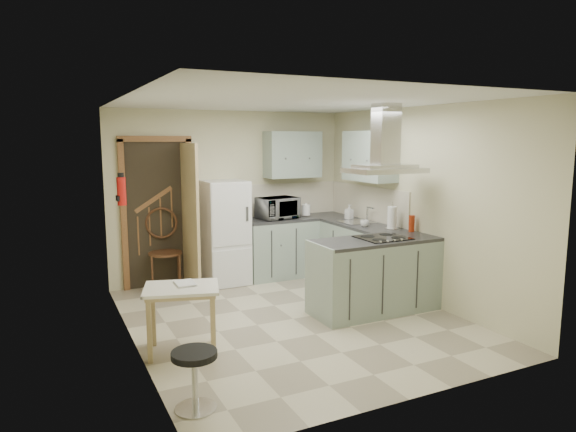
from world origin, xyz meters
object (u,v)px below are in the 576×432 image
fridge (225,232)px  peninsula (375,275)px  drop_leaf_table (182,319)px  stool (195,380)px  bentwood_chair (165,253)px  extractor_hood (385,170)px  microwave (278,208)px

fridge → peninsula: bearing=-58.3°
drop_leaf_table → stool: bearing=-83.4°
peninsula → bentwood_chair: size_ratio=1.50×
drop_leaf_table → bentwood_chair: bentwood_chair is taller
stool → peninsula: bearing=26.4°
extractor_hood → bentwood_chair: extractor_hood is taller
peninsula → drop_leaf_table: peninsula is taller
microwave → peninsula: bearing=-89.5°
peninsula → extractor_hood: 1.27m
fridge → drop_leaf_table: size_ratio=2.11×
peninsula → stool: peninsula is taller
fridge → bentwood_chair: bearing=175.9°
fridge → peninsula: (1.22, -1.98, -0.30)m
extractor_hood → microwave: size_ratio=1.55×
bentwood_chair → stool: bentwood_chair is taller
drop_leaf_table → stool: 1.14m
peninsula → bentwood_chair: 2.92m
peninsula → extractor_hood: bearing=0.0°
extractor_hood → drop_leaf_table: bearing=-175.9°
peninsula → bentwood_chair: bentwood_chair is taller
extractor_hood → stool: size_ratio=1.88×
fridge → stool: (-1.39, -3.28, -0.51)m
fridge → microwave: fridge is taller
fridge → stool: bearing=-113.0°
peninsula → drop_leaf_table: size_ratio=2.18×
peninsula → bentwood_chair: bearing=135.6°
extractor_hood → stool: 3.36m
peninsula → microwave: 2.08m
peninsula → stool: (-2.62, -1.30, -0.21)m
peninsula → drop_leaf_table: bearing=-175.7°
stool → microwave: size_ratio=0.82×
fridge → extractor_hood: size_ratio=1.67×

